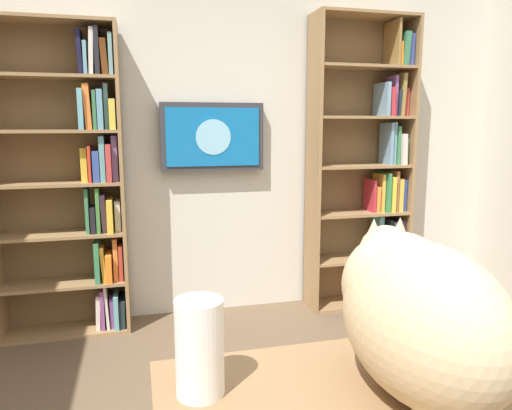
{
  "coord_description": "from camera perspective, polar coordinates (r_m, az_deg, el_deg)",
  "views": [
    {
      "loc": [
        0.55,
        1.16,
        1.37
      ],
      "look_at": [
        -0.02,
        -1.13,
        0.97
      ],
      "focal_mm": 33.2,
      "sensor_mm": 36.0,
      "label": 1
    }
  ],
  "objects": [
    {
      "name": "bookshelf_right",
      "position": [
        3.27,
        -20.87,
        2.56
      ],
      "size": [
        0.82,
        0.28,
        2.0
      ],
      "color": "#937047",
      "rests_on": "ground"
    },
    {
      "name": "coffee_mug",
      "position": [
        1.43,
        23.45,
        -14.12
      ],
      "size": [
        0.08,
        0.08,
        0.1
      ],
      "primitive_type": "cylinder",
      "color": "#D84C3F",
      "rests_on": "desk"
    },
    {
      "name": "paper_towel_roll",
      "position": [
        1.12,
        -6.81,
        -16.68
      ],
      "size": [
        0.11,
        0.11,
        0.22
      ],
      "primitive_type": "cylinder",
      "color": "white",
      "rests_on": "desk"
    },
    {
      "name": "cat",
      "position": [
        1.15,
        18.59,
        -11.9
      ],
      "size": [
        0.33,
        0.62,
        0.38
      ],
      "color": "#D1B284",
      "rests_on": "desk"
    },
    {
      "name": "bookshelf_left",
      "position": [
        3.66,
        13.5,
        3.63
      ],
      "size": [
        0.76,
        0.28,
        2.14
      ],
      "color": "#937047",
      "rests_on": "ground"
    },
    {
      "name": "wall_mounted_tv",
      "position": [
        3.35,
        -5.25,
        8.16
      ],
      "size": [
        0.72,
        0.07,
        0.47
      ],
      "color": "#333338"
    },
    {
      "name": "wall_back",
      "position": [
        3.44,
        -4.95,
        9.29
      ],
      "size": [
        4.52,
        0.06,
        2.7
      ],
      "primitive_type": "cube",
      "color": "beige",
      "rests_on": "ground"
    }
  ]
}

